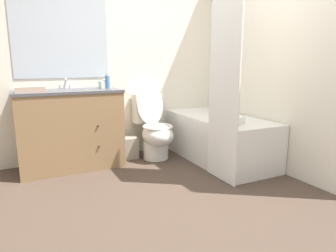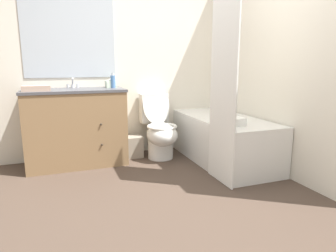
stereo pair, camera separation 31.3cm
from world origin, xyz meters
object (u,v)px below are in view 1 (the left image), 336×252
tissue_box (105,84)px  soap_dispenser (108,82)px  bathtub (218,138)px  hand_towel_folded (30,90)px  sink_faucet (65,86)px  wastebasket (128,148)px  bath_towel_folded (228,120)px  vanity_cabinet (71,129)px  toilet (155,130)px

tissue_box → soap_dispenser: soap_dispenser is taller
bathtub → soap_dispenser: 1.50m
bathtub → hand_towel_folded: hand_towel_folded is taller
tissue_box → hand_towel_folded: (-0.82, -0.23, -0.01)m
sink_faucet → hand_towel_folded: sink_faucet is taller
wastebasket → bath_towel_folded: size_ratio=1.01×
sink_faucet → wastebasket: sink_faucet is taller
sink_faucet → soap_dispenser: soap_dispenser is taller
soap_dispenser → vanity_cabinet: bearing=-176.1°
vanity_cabinet → bath_towel_folded: vanity_cabinet is taller
wastebasket → tissue_box: bearing=169.6°
toilet → soap_dispenser: size_ratio=4.91×
soap_dispenser → bath_towel_folded: soap_dispenser is taller
hand_towel_folded → sink_faucet: bearing=41.0°
toilet → bathtub: (0.67, -0.42, -0.08)m
soap_dispenser → bathtub: bearing=-23.6°
toilet → wastebasket: toilet is taller
vanity_cabinet → bath_towel_folded: 1.75m
toilet → bathtub: 0.80m
bathtub → wastebasket: bathtub is taller
sink_faucet → tissue_box: sink_faucet is taller
tissue_box → bath_towel_folded: (1.05, -1.01, -0.35)m
bathtub → bath_towel_folded: (-0.18, -0.41, 0.31)m
vanity_cabinet → wastebasket: vanity_cabinet is taller
wastebasket → tissue_box: (-0.24, 0.04, 0.80)m
toilet → bath_towel_folded: bearing=-59.6°
sink_faucet → toilet: 1.18m
bathtub → wastebasket: (-0.99, 0.55, -0.14)m
vanity_cabinet → hand_towel_folded: size_ratio=4.03×
toilet → soap_dispenser: soap_dispenser is taller
sink_faucet → bathtub: sink_faucet is taller
vanity_cabinet → soap_dispenser: bearing=3.9°
wastebasket → hand_towel_folded: hand_towel_folded is taller
hand_towel_folded → bathtub: bearing=-10.0°
sink_faucet → wastebasket: size_ratio=0.53×
toilet → bath_towel_folded: 0.99m
tissue_box → soap_dispenser: bearing=-76.3°
wastebasket → bath_towel_folded: (0.81, -0.96, 0.45)m
vanity_cabinet → soap_dispenser: (0.45, 0.03, 0.52)m
bath_towel_folded → hand_towel_folded: bearing=157.6°
vanity_cabinet → sink_faucet: sink_faucet is taller
toilet → bathtub: bearing=-32.0°
bathtub → tissue_box: tissue_box is taller
vanity_cabinet → hand_towel_folded: hand_towel_folded is taller
vanity_cabinet → wastebasket: (0.68, 0.05, -0.32)m
soap_dispenser → hand_towel_folded: 0.86m
bathtub → vanity_cabinet: bearing=163.3°
vanity_cabinet → bathtub: bearing=-16.7°
bath_towel_folded → toilet: bearing=120.4°
toilet → tissue_box: bearing=163.0°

